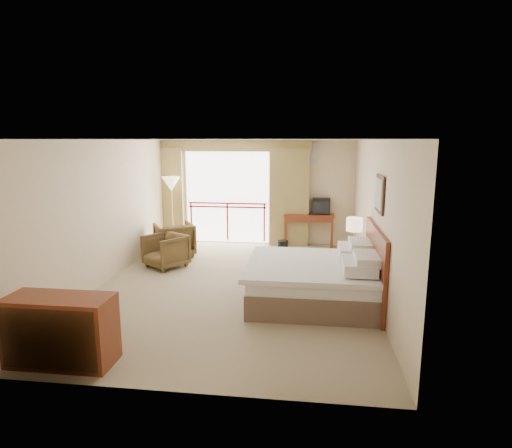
# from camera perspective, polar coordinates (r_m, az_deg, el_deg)

# --- Properties ---
(floor) EXTENTS (7.00, 7.00, 0.00)m
(floor) POSITION_cam_1_polar(r_m,az_deg,el_deg) (8.14, -2.88, -8.20)
(floor) COLOR #978664
(floor) RESTS_ON ground
(ceiling) EXTENTS (7.00, 7.00, 0.00)m
(ceiling) POSITION_cam_1_polar(r_m,az_deg,el_deg) (7.69, -3.08, 11.17)
(ceiling) COLOR white
(ceiling) RESTS_ON wall_back
(wall_back) EXTENTS (5.00, 0.00, 5.00)m
(wall_back) POSITION_cam_1_polar(r_m,az_deg,el_deg) (11.23, 0.18, 4.25)
(wall_back) COLOR beige
(wall_back) RESTS_ON ground
(wall_front) EXTENTS (5.00, 0.00, 5.00)m
(wall_front) POSITION_cam_1_polar(r_m,az_deg,el_deg) (4.49, -10.93, -6.45)
(wall_front) COLOR beige
(wall_front) RESTS_ON ground
(wall_left) EXTENTS (0.00, 7.00, 7.00)m
(wall_left) POSITION_cam_1_polar(r_m,az_deg,el_deg) (8.60, -19.61, 1.49)
(wall_left) COLOR beige
(wall_left) RESTS_ON ground
(wall_right) EXTENTS (0.00, 7.00, 7.00)m
(wall_right) POSITION_cam_1_polar(r_m,az_deg,el_deg) (7.76, 15.50, 0.76)
(wall_right) COLOR beige
(wall_right) RESTS_ON ground
(balcony_door) EXTENTS (2.40, 0.00, 2.40)m
(balcony_door) POSITION_cam_1_polar(r_m,az_deg,el_deg) (11.35, -3.85, 3.54)
(balcony_door) COLOR white
(balcony_door) RESTS_ON wall_back
(balcony_railing) EXTENTS (2.09, 0.03, 1.02)m
(balcony_railing) POSITION_cam_1_polar(r_m,az_deg,el_deg) (11.39, -3.84, 1.59)
(balcony_railing) COLOR #A40E16
(balcony_railing) RESTS_ON wall_back
(curtain_left) EXTENTS (1.00, 0.26, 2.50)m
(curtain_left) POSITION_cam_1_polar(r_m,az_deg,el_deg) (11.65, -11.98, 3.76)
(curtain_left) COLOR olive
(curtain_left) RESTS_ON wall_back
(curtain_right) EXTENTS (1.00, 0.26, 2.50)m
(curtain_right) POSITION_cam_1_polar(r_m,az_deg,el_deg) (11.02, 4.49, 3.56)
(curtain_right) COLOR olive
(curtain_right) RESTS_ON wall_back
(valance) EXTENTS (4.40, 0.22, 0.28)m
(valance) POSITION_cam_1_polar(r_m,az_deg,el_deg) (11.16, -4.04, 10.36)
(valance) COLOR olive
(valance) RESTS_ON wall_back
(hvac_vent) EXTENTS (0.50, 0.04, 0.50)m
(hvac_vent) POSITION_cam_1_polar(r_m,az_deg,el_deg) (11.04, 6.97, 9.26)
(hvac_vent) COLOR silver
(hvac_vent) RESTS_ON wall_back
(bed) EXTENTS (2.13, 2.06, 0.97)m
(bed) POSITION_cam_1_polar(r_m,az_deg,el_deg) (7.34, 7.93, -7.38)
(bed) COLOR brown
(bed) RESTS_ON floor
(headboard) EXTENTS (0.06, 2.10, 1.30)m
(headboard) POSITION_cam_1_polar(r_m,az_deg,el_deg) (7.34, 15.56, -5.45)
(headboard) COLOR #602314
(headboard) RESTS_ON wall_right
(framed_art) EXTENTS (0.04, 0.72, 0.60)m
(framed_art) POSITION_cam_1_polar(r_m,az_deg,el_deg) (7.10, 16.16, 3.88)
(framed_art) COLOR black
(framed_art) RESTS_ON wall_right
(nightstand) EXTENTS (0.46, 0.55, 0.66)m
(nightstand) POSITION_cam_1_polar(r_m,az_deg,el_deg) (8.56, 12.81, -5.18)
(nightstand) COLOR #602314
(nightstand) RESTS_ON floor
(table_lamp) EXTENTS (0.31, 0.31, 0.55)m
(table_lamp) POSITION_cam_1_polar(r_m,az_deg,el_deg) (8.43, 13.00, -0.13)
(table_lamp) COLOR tan
(table_lamp) RESTS_ON nightstand
(phone) EXTENTS (0.18, 0.14, 0.08)m
(phone) POSITION_cam_1_polar(r_m,az_deg,el_deg) (8.31, 12.67, -3.01)
(phone) COLOR black
(phone) RESTS_ON nightstand
(desk) EXTENTS (1.28, 0.62, 0.84)m
(desk) POSITION_cam_1_polar(r_m,az_deg,el_deg) (11.19, 7.06, 0.51)
(desk) COLOR #602314
(desk) RESTS_ON floor
(tv) EXTENTS (0.45, 0.36, 0.41)m
(tv) POSITION_cam_1_polar(r_m,az_deg,el_deg) (11.07, 8.66, 2.38)
(tv) COLOR black
(tv) RESTS_ON desk
(coffee_maker) EXTENTS (0.14, 0.14, 0.25)m
(coffee_maker) POSITION_cam_1_polar(r_m,az_deg,el_deg) (11.09, 5.29, 2.06)
(coffee_maker) COLOR black
(coffee_maker) RESTS_ON desk
(cup) EXTENTS (0.07, 0.07, 0.09)m
(cup) POSITION_cam_1_polar(r_m,az_deg,el_deg) (11.05, 6.05, 1.59)
(cup) COLOR white
(cup) RESTS_ON desk
(wastebasket) EXTENTS (0.31, 0.31, 0.32)m
(wastebasket) POSITION_cam_1_polar(r_m,az_deg,el_deg) (10.32, 3.56, -3.10)
(wastebasket) COLOR black
(wastebasket) RESTS_ON floor
(armchair_far) EXTENTS (1.16, 1.17, 0.79)m
(armchair_far) POSITION_cam_1_polar(r_m,az_deg,el_deg) (10.36, -10.75, -4.14)
(armchair_far) COLOR #4C381C
(armchair_far) RESTS_ON floor
(armchair_near) EXTENTS (1.07, 1.08, 0.71)m
(armchair_near) POSITION_cam_1_polar(r_m,az_deg,el_deg) (9.49, -11.88, -5.61)
(armchair_near) COLOR #4C381C
(armchair_near) RESTS_ON floor
(side_table) EXTENTS (0.49, 0.49, 0.53)m
(side_table) POSITION_cam_1_polar(r_m,az_deg,el_deg) (10.07, -12.56, -2.51)
(side_table) COLOR black
(side_table) RESTS_ON floor
(book) EXTENTS (0.18, 0.23, 0.02)m
(book) POSITION_cam_1_polar(r_m,az_deg,el_deg) (10.03, -12.60, -1.56)
(book) COLOR white
(book) RESTS_ON side_table
(floor_lamp) EXTENTS (0.45, 0.45, 1.78)m
(floor_lamp) POSITION_cam_1_polar(r_m,az_deg,el_deg) (11.12, -11.24, 4.93)
(floor_lamp) COLOR tan
(floor_lamp) RESTS_ON floor
(dresser) EXTENTS (1.28, 0.54, 0.85)m
(dresser) POSITION_cam_1_polar(r_m,az_deg,el_deg) (5.84, -24.61, -12.77)
(dresser) COLOR #602314
(dresser) RESTS_ON floor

